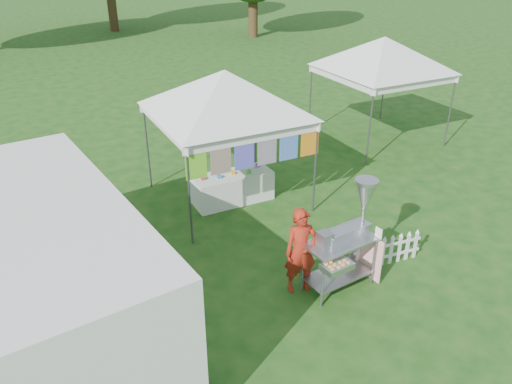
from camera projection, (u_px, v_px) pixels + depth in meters
ground at (309, 279)px, 8.89m from camera, size 120.00×120.00×0.00m
canopy_main at (225, 70)px, 10.29m from camera, size 4.24×4.24×3.45m
canopy_right at (385, 37)px, 13.71m from camera, size 4.24×4.24×3.45m
donut_cart at (351, 228)px, 8.29m from camera, size 1.38×1.07×1.92m
vendor at (301, 251)px, 8.31m from camera, size 0.63×0.49×1.55m
cargo_van at (49, 264)px, 7.26m from camera, size 2.78×5.59×2.23m
picket_fence at (387, 252)px, 9.16m from camera, size 1.44×0.17×0.56m
display_table at (233, 188)px, 11.38m from camera, size 1.80×0.70×0.68m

